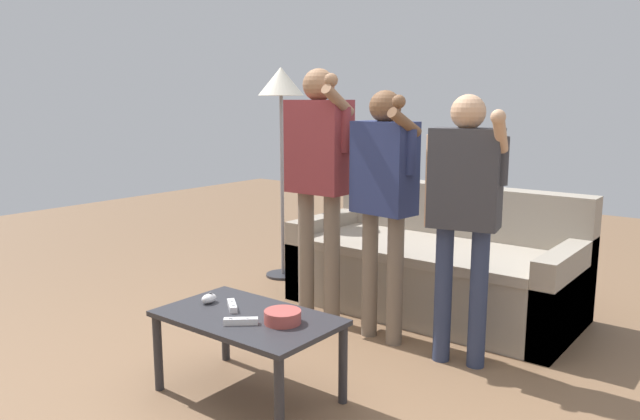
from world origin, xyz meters
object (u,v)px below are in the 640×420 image
(game_remote_wand_near, at_px, (241,321))
(game_remote_wand_far, at_px, (232,306))
(game_remote_nunchuk, at_px, (209,298))
(floor_lamp, at_px, (281,95))
(couch, at_px, (435,268))
(coffee_table, at_px, (248,326))
(snack_bowl, at_px, (283,317))
(player_center, at_px, (384,186))
(player_right, at_px, (465,199))
(player_left, at_px, (319,166))

(game_remote_wand_near, xyz_separation_m, game_remote_wand_far, (-0.19, 0.13, 0.00))
(game_remote_nunchuk, distance_m, game_remote_wand_far, 0.16)
(game_remote_nunchuk, xyz_separation_m, game_remote_wand_near, (0.34, -0.12, -0.01))
(floor_lamp, bearing_deg, couch, 2.22)
(coffee_table, bearing_deg, game_remote_wand_far, 169.64)
(couch, xyz_separation_m, game_remote_wand_near, (-0.05, -1.83, 0.14))
(snack_bowl, distance_m, player_center, 1.11)
(coffee_table, relative_size, game_remote_nunchuk, 9.92)
(player_center, bearing_deg, game_remote_wand_near, -93.23)
(coffee_table, bearing_deg, floor_lamp, 126.67)
(floor_lamp, height_order, player_right, floor_lamp)
(couch, height_order, game_remote_wand_far, couch)
(coffee_table, distance_m, floor_lamp, 2.37)
(coffee_table, height_order, game_remote_wand_far, game_remote_wand_far)
(coffee_table, xyz_separation_m, game_remote_nunchuk, (-0.28, 0.01, 0.08))
(coffee_table, relative_size, player_right, 0.60)
(player_center, xyz_separation_m, player_right, (0.52, -0.03, -0.02))
(player_left, relative_size, player_center, 1.09)
(player_left, bearing_deg, game_remote_wand_near, -68.93)
(player_left, relative_size, player_right, 1.11)
(player_center, distance_m, game_remote_wand_far, 1.14)
(player_center, height_order, game_remote_wand_far, player_center)
(game_remote_wand_near, bearing_deg, game_remote_nunchuk, 161.49)
(snack_bowl, relative_size, game_remote_nunchuk, 1.97)
(player_center, bearing_deg, coffee_table, -96.89)
(floor_lamp, relative_size, game_remote_wand_near, 11.87)
(coffee_table, bearing_deg, game_remote_wand_near, -60.07)
(game_remote_wand_far, bearing_deg, player_left, 104.01)
(game_remote_nunchuk, height_order, player_center, player_center)
(floor_lamp, relative_size, game_remote_wand_far, 12.13)
(coffee_table, xyz_separation_m, player_left, (-0.38, 1.05, 0.67))
(game_remote_nunchuk, xyz_separation_m, player_left, (-0.10, 1.04, 0.59))
(coffee_table, distance_m, player_left, 1.30)
(couch, height_order, snack_bowl, couch)
(couch, relative_size, floor_lamp, 1.13)
(couch, height_order, game_remote_nunchuk, couch)
(game_remote_nunchuk, xyz_separation_m, floor_lamp, (-0.96, 1.66, 1.04))
(game_remote_nunchuk, distance_m, player_right, 1.43)
(couch, distance_m, game_remote_wand_far, 1.73)
(game_remote_nunchuk, height_order, game_remote_wand_near, game_remote_nunchuk)
(coffee_table, bearing_deg, couch, 86.24)
(coffee_table, height_order, player_right, player_right)
(player_right, bearing_deg, snack_bowl, -114.93)
(couch, distance_m, floor_lamp, 1.80)
(coffee_table, xyz_separation_m, floor_lamp, (-1.25, 1.67, 1.12))
(game_remote_wand_near, bearing_deg, floor_lamp, 126.31)
(game_remote_wand_far, bearing_deg, couch, 81.91)
(game_remote_nunchuk, bearing_deg, couch, 76.93)
(snack_bowl, bearing_deg, player_left, 119.80)
(player_center, bearing_deg, couch, 90.75)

